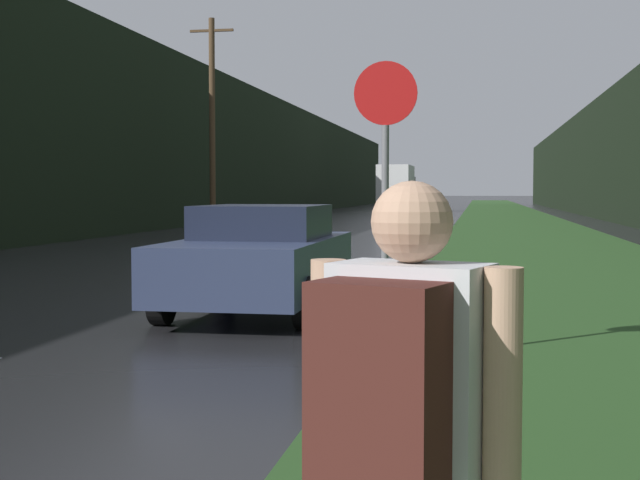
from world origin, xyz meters
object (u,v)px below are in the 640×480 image
(car_passing_near, at_px, (260,258))
(hitchhiker_with_backpack, at_px, (405,459))
(stop_sign, at_px, (385,186))
(delivery_truck, at_px, (397,188))

(car_passing_near, bearing_deg, hitchhiker_with_backpack, 106.14)
(stop_sign, height_order, delivery_truck, delivery_truck)
(hitchhiker_with_backpack, bearing_deg, stop_sign, 115.54)
(stop_sign, distance_m, hitchhiker_with_backpack, 6.24)
(hitchhiker_with_backpack, relative_size, car_passing_near, 0.38)
(stop_sign, bearing_deg, car_passing_near, 121.19)
(car_passing_near, bearing_deg, stop_sign, 121.19)
(stop_sign, xyz_separation_m, delivery_truck, (-5.61, 62.68, 0.22))
(car_passing_near, distance_m, delivery_truck, 59.37)
(hitchhiker_with_backpack, distance_m, car_passing_near, 9.98)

